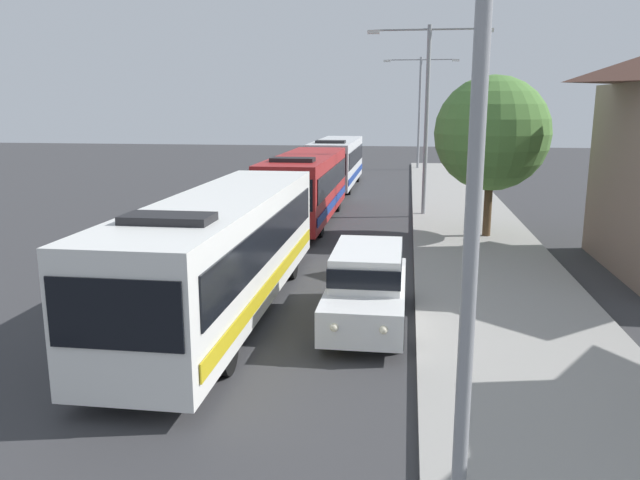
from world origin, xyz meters
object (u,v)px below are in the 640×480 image
(bus_middle, at_px, (337,161))
(streetlamp_near, at_px, (478,114))
(roadside_tree, at_px, (492,134))
(streetlamp_mid, at_px, (427,102))
(bus_second_in_line, at_px, (306,185))
(white_suv, at_px, (367,283))
(streetlamp_far, at_px, (420,101))
(bus_lead, at_px, (224,249))

(bus_middle, height_order, streetlamp_near, streetlamp_near)
(bus_middle, relative_size, roadside_tree, 1.73)
(streetlamp_mid, bearing_deg, bus_second_in_line, -158.93)
(streetlamp_near, relative_size, streetlamp_mid, 0.96)
(white_suv, distance_m, streetlamp_near, 8.32)
(bus_middle, distance_m, white_suv, 25.99)
(white_suv, relative_size, streetlamp_near, 0.61)
(white_suv, xyz_separation_m, roadside_tree, (4.10, 10.53, 3.16))
(streetlamp_far, relative_size, roadside_tree, 1.41)
(white_suv, xyz_separation_m, streetlamp_far, (1.70, 37.79, 4.50))
(bus_middle, bearing_deg, roadside_tree, -62.83)
(bus_lead, relative_size, roadside_tree, 1.95)
(white_suv, bearing_deg, bus_lead, 173.91)
(bus_middle, height_order, streetlamp_mid, streetlamp_mid)
(bus_lead, distance_m, streetlamp_far, 37.98)
(streetlamp_far, bearing_deg, roadside_tree, -84.98)
(bus_middle, relative_size, streetlamp_mid, 1.25)
(streetlamp_mid, distance_m, roadside_tree, 5.56)
(white_suv, relative_size, streetlamp_far, 0.57)
(streetlamp_near, bearing_deg, white_suv, 103.65)
(streetlamp_near, bearing_deg, streetlamp_mid, 90.00)
(bus_lead, distance_m, bus_second_in_line, 12.92)
(bus_second_in_line, distance_m, streetlamp_mid, 6.88)
(streetlamp_mid, bearing_deg, bus_lead, -109.79)
(streetlamp_far, bearing_deg, white_suv, -92.58)
(bus_lead, xyz_separation_m, streetlamp_far, (5.40, 37.40, 3.85))
(bus_second_in_line, xyz_separation_m, streetlamp_near, (5.40, -20.32, 3.51))
(bus_middle, height_order, streetlamp_far, streetlamp_far)
(bus_second_in_line, relative_size, roadside_tree, 1.74)
(bus_lead, relative_size, streetlamp_near, 1.46)
(streetlamp_near, bearing_deg, roadside_tree, 82.22)
(bus_middle, bearing_deg, bus_second_in_line, -90.00)
(bus_lead, xyz_separation_m, bus_middle, (-0.00, 25.32, -0.00))
(streetlamp_mid, bearing_deg, white_suv, -96.30)
(bus_second_in_line, bearing_deg, roadside_tree, -19.70)
(white_suv, bearing_deg, streetlamp_mid, 83.70)
(white_suv, bearing_deg, streetlamp_near, -76.35)
(bus_lead, bearing_deg, streetlamp_near, -53.87)
(bus_lead, bearing_deg, white_suv, -6.09)
(streetlamp_near, xyz_separation_m, roadside_tree, (2.40, 17.53, -1.00))
(bus_middle, distance_m, streetlamp_far, 13.78)
(streetlamp_near, height_order, streetlamp_mid, streetlamp_mid)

